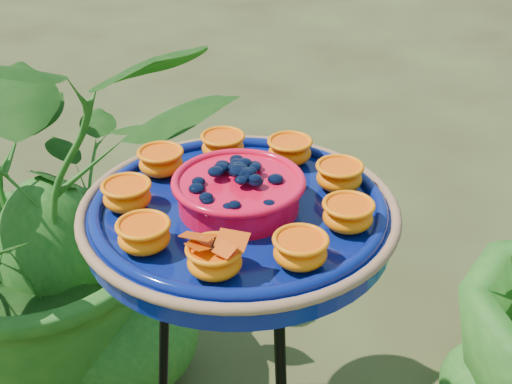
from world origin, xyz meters
TOP-DOWN VIEW (x-y plane):
  - feeder_dish at (-0.05, 0.02)m, footprint 0.53×0.53m
  - shrub_back_left at (-0.62, 0.51)m, footprint 1.12×1.06m

SIDE VIEW (x-z plane):
  - shrub_back_left at x=-0.62m, z-range 0.00..0.99m
  - feeder_dish at x=-0.05m, z-range 0.81..0.91m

